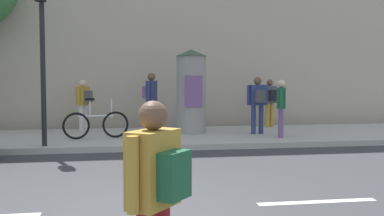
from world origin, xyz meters
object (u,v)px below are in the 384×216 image
at_px(pedestrian_with_bag, 281,104).
at_px(poster_column, 191,91).
at_px(pedestrian_in_light_jacket, 84,100).
at_px(bicycle_leaning, 96,124).
at_px(traffic_light, 41,28).
at_px(pedestrian_in_red_top, 258,100).
at_px(pedestrian_in_dark_shirt, 270,99).
at_px(pedestrian_with_backpack, 156,188).
at_px(pedestrian_near_pole, 151,96).

bearing_deg(pedestrian_with_bag, poster_column, 149.07).
bearing_deg(pedestrian_in_light_jacket, bicycle_leaning, -77.60).
height_order(traffic_light, pedestrian_in_red_top, traffic_light).
bearing_deg(pedestrian_in_red_top, poster_column, 163.62).
distance_m(poster_column, pedestrian_in_dark_shirt, 3.06).
height_order(poster_column, pedestrian_in_light_jacket, poster_column).
relative_size(pedestrian_in_dark_shirt, bicycle_leaning, 0.89).
bearing_deg(traffic_light, bicycle_leaning, 47.05).
bearing_deg(pedestrian_with_bag, pedestrian_with_backpack, -115.41).
height_order(poster_column, pedestrian_in_dark_shirt, poster_column).
distance_m(poster_column, bicycle_leaning, 2.98).
relative_size(poster_column, pedestrian_in_light_jacket, 1.57).
height_order(pedestrian_near_pole, pedestrian_with_bag, pedestrian_near_pole).
bearing_deg(pedestrian_near_pole, poster_column, -35.62).
distance_m(pedestrian_with_backpack, bicycle_leaning, 9.42).
relative_size(pedestrian_with_bag, pedestrian_in_red_top, 0.96).
bearing_deg(pedestrian_in_light_jacket, pedestrian_with_backpack, -83.75).
distance_m(poster_column, pedestrian_with_bag, 2.67).
xyz_separation_m(pedestrian_in_dark_shirt, pedestrian_in_red_top, (-0.95, -1.71, 0.07)).
xyz_separation_m(pedestrian_with_backpack, pedestrian_with_bag, (4.20, 8.84, 0.09)).
relative_size(traffic_light, pedestrian_in_dark_shirt, 2.66).
xyz_separation_m(traffic_light, pedestrian_with_bag, (6.18, 0.74, -1.89)).
xyz_separation_m(poster_column, pedestrian_in_red_top, (1.86, -0.55, -0.25)).
xyz_separation_m(traffic_light, pedestrian_in_light_jacket, (0.74, 3.29, -1.88)).
bearing_deg(pedestrian_in_red_top, traffic_light, -164.96).
relative_size(pedestrian_near_pole, pedestrian_in_light_jacket, 1.13).
bearing_deg(pedestrian_near_pole, pedestrian_with_bag, -32.54).
bearing_deg(traffic_light, poster_column, 28.24).
relative_size(pedestrian_with_backpack, bicycle_leaning, 0.95).
bearing_deg(pedestrian_in_dark_shirt, pedestrian_in_light_jacket, 179.67).
distance_m(traffic_light, bicycle_leaning, 2.98).
distance_m(traffic_light, poster_column, 4.70).
relative_size(traffic_light, poster_column, 1.70).
xyz_separation_m(poster_column, bicycle_leaning, (-2.73, -0.83, -0.86)).
height_order(poster_column, pedestrian_with_bag, poster_column).
relative_size(poster_column, bicycle_leaning, 1.40).
xyz_separation_m(poster_column, pedestrian_in_dark_shirt, (2.81, 1.16, -0.33)).
xyz_separation_m(pedestrian_near_pole, pedestrian_in_dark_shirt, (3.94, 0.36, -0.14)).
relative_size(poster_column, pedestrian_with_backpack, 1.48).
bearing_deg(pedestrian_with_backpack, poster_column, 79.32).
bearing_deg(bicycle_leaning, pedestrian_in_dark_shirt, 19.77).
bearing_deg(pedestrian_with_bag, pedestrian_near_pole, 147.46).
relative_size(poster_column, pedestrian_with_bag, 1.55).
relative_size(pedestrian_with_backpack, pedestrian_with_bag, 1.05).
bearing_deg(pedestrian_in_light_jacket, pedestrian_with_bag, -25.16).
distance_m(pedestrian_with_bag, pedestrian_in_red_top, 0.92).
relative_size(traffic_light, pedestrian_with_backpack, 2.51).
height_order(traffic_light, pedestrian_near_pole, traffic_light).
bearing_deg(pedestrian_with_backpack, traffic_light, 103.76).
bearing_deg(traffic_light, pedestrian_in_dark_shirt, 25.88).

